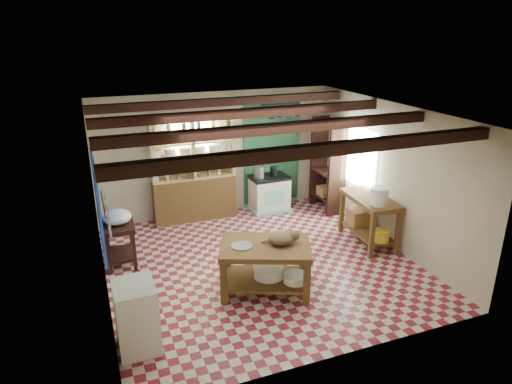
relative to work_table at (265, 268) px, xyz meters
name	(u,v)px	position (x,y,z in m)	size (l,w,h in m)	color
floor	(260,264)	(0.22, 0.78, -0.39)	(5.00, 5.00, 0.02)	maroon
ceiling	(261,112)	(0.22, 0.78, 2.22)	(5.00, 5.00, 0.02)	#47474C
wall_back	(216,154)	(0.22, 3.28, 0.92)	(5.00, 0.04, 2.60)	beige
wall_front	(341,263)	(0.22, -1.72, 0.92)	(5.00, 0.04, 2.60)	beige
wall_left	(98,214)	(-2.28, 0.78, 0.92)	(0.04, 5.00, 2.60)	beige
wall_right	(389,175)	(2.72, 0.78, 0.92)	(0.04, 5.00, 2.60)	beige
ceiling_beams	(261,120)	(0.22, 0.78, 2.10)	(5.00, 3.80, 0.15)	black
blue_wall_patch	(98,205)	(-2.25, 1.68, 0.72)	(0.04, 1.40, 1.60)	#183DB4
green_wall_patch	(272,151)	(1.47, 3.25, 0.87)	(1.30, 0.04, 2.30)	#215233
window_back	(192,138)	(-0.28, 3.26, 1.32)	(0.90, 0.02, 0.80)	white
window_right	(358,156)	(2.70, 1.78, 1.02)	(0.02, 1.30, 1.20)	white
utensil_rail	(104,213)	(-2.22, -0.42, 1.40)	(0.06, 0.90, 0.28)	black
pot_rack	(280,112)	(1.47, 2.83, 1.80)	(0.86, 0.12, 0.36)	black
shelving_unit	(193,169)	(-0.33, 3.09, 0.72)	(1.70, 0.34, 2.20)	#D8BB7D
tall_rack	(328,166)	(2.50, 2.58, 0.62)	(0.40, 0.86, 2.00)	black
work_table	(265,268)	(0.00, 0.00, 0.00)	(1.34, 0.89, 0.76)	brown
stove	(269,194)	(1.29, 2.93, 0.02)	(0.81, 0.55, 0.79)	silver
prep_table	(120,244)	(-1.98, 1.65, -0.01)	(0.51, 0.74, 0.75)	black
white_cabinet	(137,317)	(-2.00, -0.66, 0.07)	(0.50, 0.60, 0.89)	white
right_counter	(369,220)	(2.40, 0.82, 0.07)	(0.63, 1.26, 0.90)	brown
cat	(282,238)	(0.25, -0.05, 0.47)	(0.42, 0.32, 0.19)	#81634B
steel_tray	(242,246)	(-0.34, 0.09, 0.39)	(0.32, 0.32, 0.02)	#98989F
basin_large	(268,272)	(0.07, 0.03, -0.10)	(0.47, 0.47, 0.16)	white
basin_small	(295,278)	(0.38, -0.26, -0.12)	(0.36, 0.36, 0.12)	white
kettle_left	(259,172)	(1.04, 2.92, 0.54)	(0.22, 0.22, 0.25)	#98989F
kettle_right	(274,171)	(1.39, 2.93, 0.51)	(0.16, 0.16, 0.20)	black
enamel_bowl	(117,217)	(-1.98, 1.65, 0.49)	(0.47, 0.47, 0.24)	white
white_bucket	(379,196)	(2.33, 0.48, 0.68)	(0.31, 0.31, 0.31)	white
wicker_basket	(360,217)	(2.43, 1.12, 0.01)	(0.43, 0.35, 0.30)	#9C6D3F
yellow_tub	(381,235)	(2.37, 0.37, -0.04)	(0.28, 0.28, 0.21)	gold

